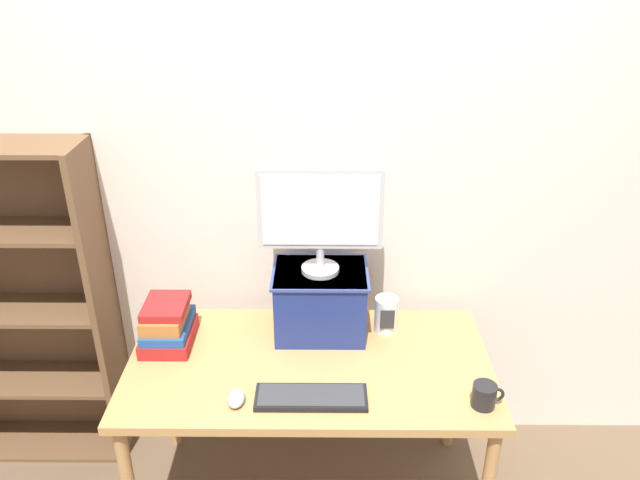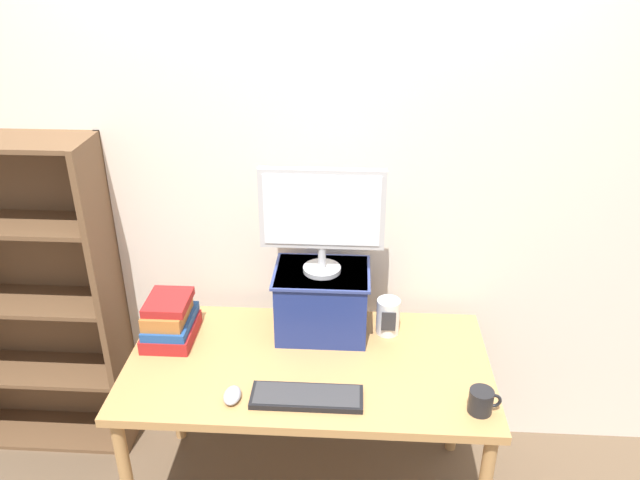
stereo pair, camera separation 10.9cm
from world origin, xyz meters
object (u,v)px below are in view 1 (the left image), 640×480
keyboard (311,397)px  coffee_mug (485,395)px  desk_speaker (386,314)px  bookshelf_unit (8,306)px  computer_monitor (320,214)px  book_stack (167,325)px  computer_mouse (236,398)px  riser_box (320,300)px  desk (309,377)px

keyboard → coffee_mug: size_ratio=3.51×
keyboard → coffee_mug: bearing=-2.2°
coffee_mug → desk_speaker: desk_speaker is taller
bookshelf_unit → computer_monitor: bookshelf_unit is taller
bookshelf_unit → book_stack: bookshelf_unit is taller
desk_speaker → bookshelf_unit: bearing=175.8°
computer_mouse → keyboard: bearing=3.0°
bookshelf_unit → computer_mouse: 1.25m
computer_mouse → coffee_mug: (0.90, -0.01, 0.03)m
riser_box → computer_monitor: (0.00, -0.00, 0.40)m
computer_mouse → coffee_mug: coffee_mug is taller
desk → keyboard: (0.01, -0.23, 0.09)m
computer_mouse → book_stack: bearing=131.7°
computer_mouse → desk_speaker: 0.75m
coffee_mug → desk: bearing=158.6°
computer_monitor → desk_speaker: bearing=0.8°
keyboard → computer_mouse: bearing=-177.0°
bookshelf_unit → computer_mouse: size_ratio=14.92×
computer_mouse → desk: bearing=42.9°
book_stack → desk: bearing=-12.2°
book_stack → desk_speaker: size_ratio=1.72×
bookshelf_unit → riser_box: bearing=-5.1°
bookshelf_unit → computer_monitor: bearing=-5.2°
computer_mouse → book_stack: book_stack is taller
riser_box → book_stack: size_ratio=1.46×
computer_monitor → book_stack: bearing=-171.8°
computer_monitor → book_stack: size_ratio=1.82×
riser_box → keyboard: (-0.03, -0.45, -0.14)m
bookshelf_unit → desk_speaker: size_ratio=9.81×
desk_speaker → book_stack: bearing=-174.1°
desk → computer_mouse: size_ratio=13.96×
computer_mouse → riser_box: bearing=56.7°
bookshelf_unit → desk_speaker: bookshelf_unit is taller
computer_monitor → desk: bearing=-101.1°
keyboard → desk_speaker: 0.55m
desk → riser_box: bearing=78.9°
desk → keyboard: bearing=-86.7°
coffee_mug → riser_box: bearing=141.7°
coffee_mug → book_stack: bearing=162.9°
bookshelf_unit → book_stack: size_ratio=5.70×
keyboard → computer_mouse: 0.27m
riser_box → book_stack: (-0.63, -0.09, -0.06)m
desk → bookshelf_unit: bearing=165.7°
bookshelf_unit → computer_mouse: bookshelf_unit is taller
computer_monitor → desk_speaker: 0.55m
keyboard → desk_speaker: size_ratio=2.61×
riser_box → computer_monitor: computer_monitor is taller
bookshelf_unit → computer_mouse: (1.10, -0.59, -0.02)m
computer_monitor → desk_speaker: computer_monitor is taller
desk → keyboard: size_ratio=3.52×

